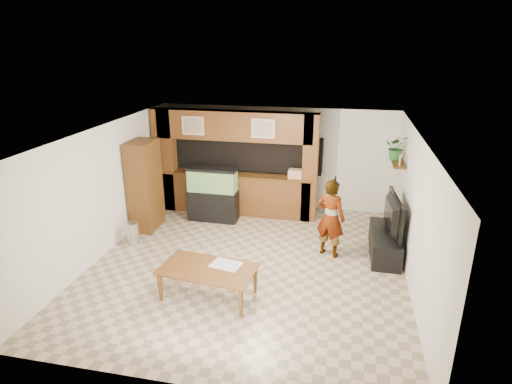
% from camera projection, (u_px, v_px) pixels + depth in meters
% --- Properties ---
extents(floor, '(6.50, 6.50, 0.00)m').
position_uv_depth(floor, '(248.00, 263.00, 8.48)').
color(floor, tan).
rests_on(floor, ground).
extents(ceiling, '(6.50, 6.50, 0.00)m').
position_uv_depth(ceiling, '(247.00, 134.00, 7.59)').
color(ceiling, white).
rests_on(ceiling, wall_back).
extents(wall_back, '(6.00, 0.00, 6.00)m').
position_uv_depth(wall_back, '(276.00, 158.00, 11.02)').
color(wall_back, white).
rests_on(wall_back, floor).
extents(wall_left, '(0.00, 6.50, 6.50)m').
position_uv_depth(wall_left, '(103.00, 191.00, 8.61)').
color(wall_left, white).
rests_on(wall_left, floor).
extents(wall_right, '(0.00, 6.50, 6.50)m').
position_uv_depth(wall_right, '(415.00, 215.00, 7.45)').
color(wall_right, white).
rests_on(wall_right, floor).
extents(partition, '(4.20, 0.99, 2.60)m').
position_uv_depth(partition, '(234.00, 161.00, 10.64)').
color(partition, brown).
rests_on(partition, floor).
extents(wall_clock, '(0.05, 0.25, 0.25)m').
position_uv_depth(wall_clock, '(126.00, 150.00, 9.32)').
color(wall_clock, black).
rests_on(wall_clock, wall_left).
extents(wall_shelf, '(0.25, 0.90, 0.04)m').
position_uv_depth(wall_shelf, '(398.00, 163.00, 9.14)').
color(wall_shelf, brown).
rests_on(wall_shelf, wall_right).
extents(pantry_cabinet, '(0.52, 0.85, 2.07)m').
position_uv_depth(pantry_cabinet, '(145.00, 186.00, 9.76)').
color(pantry_cabinet, brown).
rests_on(pantry_cabinet, floor).
extents(trash_can, '(0.27, 0.27, 0.49)m').
position_uv_depth(trash_can, '(133.00, 233.00, 9.21)').
color(trash_can, '#B2B2B7').
rests_on(trash_can, floor).
extents(aquarium, '(1.20, 0.45, 1.32)m').
position_uv_depth(aquarium, '(213.00, 195.00, 10.31)').
color(aquarium, black).
rests_on(aquarium, floor).
extents(tv_stand, '(0.56, 1.53, 0.51)m').
position_uv_depth(tv_stand, '(385.00, 243.00, 8.74)').
color(tv_stand, black).
rests_on(tv_stand, floor).
extents(television, '(0.30, 1.35, 0.77)m').
position_uv_depth(television, '(388.00, 215.00, 8.52)').
color(television, black).
rests_on(television, tv_stand).
extents(photo_frame, '(0.06, 0.16, 0.21)m').
position_uv_depth(photo_frame, '(400.00, 160.00, 8.84)').
color(photo_frame, tan).
rests_on(photo_frame, wall_shelf).
extents(potted_plant, '(0.54, 0.48, 0.54)m').
position_uv_depth(potted_plant, '(397.00, 147.00, 9.20)').
color(potted_plant, '#2B6428').
rests_on(potted_plant, wall_shelf).
extents(person, '(0.70, 0.59, 1.63)m').
position_uv_depth(person, '(331.00, 218.00, 8.56)').
color(person, tan).
rests_on(person, floor).
extents(microphone, '(0.04, 0.10, 0.16)m').
position_uv_depth(microphone, '(336.00, 180.00, 8.11)').
color(microphone, black).
rests_on(microphone, person).
extents(dining_table, '(1.69, 1.06, 0.56)m').
position_uv_depth(dining_table, '(208.00, 283.00, 7.26)').
color(dining_table, brown).
rests_on(dining_table, floor).
extents(newspaper_a, '(0.57, 0.46, 0.01)m').
position_uv_depth(newspaper_a, '(226.00, 265.00, 7.30)').
color(newspaper_a, silver).
rests_on(newspaper_a, dining_table).
extents(counter_box, '(0.34, 0.24, 0.22)m').
position_uv_depth(counter_box, '(295.00, 174.00, 10.22)').
color(counter_box, tan).
rests_on(counter_box, partition).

